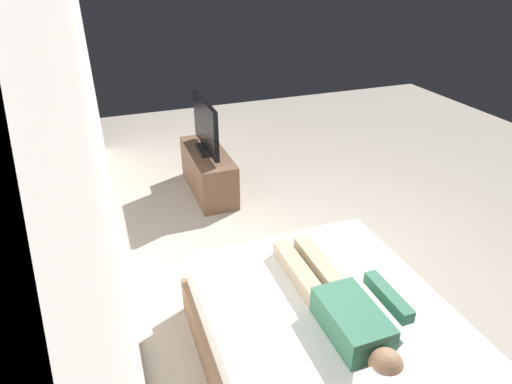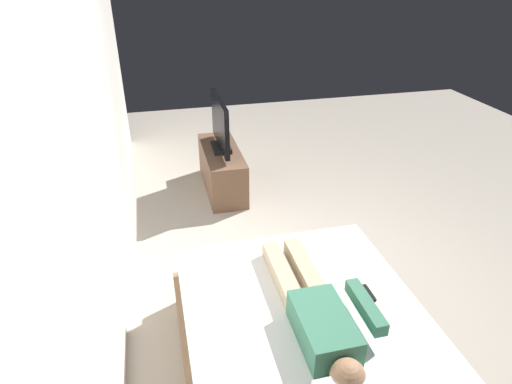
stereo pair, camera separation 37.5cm
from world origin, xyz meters
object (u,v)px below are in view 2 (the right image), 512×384
object	(u,v)px
person	(317,312)
tv	(220,126)
remote	(368,293)
tv_stand	(222,169)
bed	(310,359)

from	to	relation	value
person	tv	distance (m)	2.78
remote	tv_stand	world-z (taller)	remote
bed	person	distance (m)	0.36
tv_stand	remote	bearing A→B (deg)	-169.08
bed	tv_stand	bearing A→B (deg)	1.36
person	tv	size ratio (longest dim) A/B	1.43
bed	tv_stand	size ratio (longest dim) A/B	1.80
tv_stand	person	bearing A→B (deg)	-177.90
tv	person	bearing A→B (deg)	-177.90
tv_stand	tv	world-z (taller)	tv
bed	tv_stand	xyz separation A→B (m)	(2.80, 0.07, -0.01)
remote	tv	distance (m)	2.68
person	tv	xyz separation A→B (m)	(2.77, 0.10, 0.16)
remote	tv_stand	bearing A→B (deg)	10.92
person	tv_stand	xyz separation A→B (m)	(2.77, 0.10, -0.37)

